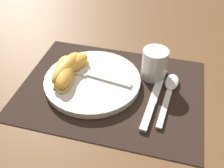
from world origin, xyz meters
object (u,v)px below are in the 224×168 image
at_px(citrus_wedge_1, 67,68).
at_px(citrus_wedge_2, 64,72).
at_px(knife, 154,98).
at_px(citrus_wedge_0, 73,64).
at_px(juice_glass, 154,65).
at_px(spoon, 170,88).
at_px(fork, 91,75).
at_px(plate, 93,81).

height_order(citrus_wedge_1, citrus_wedge_2, citrus_wedge_1).
height_order(knife, citrus_wedge_0, citrus_wedge_0).
height_order(juice_glass, spoon, juice_glass).
relative_size(juice_glass, citrus_wedge_2, 0.58).
relative_size(knife, fork, 1.14).
relative_size(fork, citrus_wedge_1, 1.38).
xyz_separation_m(knife, spoon, (0.03, 0.04, 0.00)).
relative_size(fork, citrus_wedge_0, 1.73).
distance_m(juice_glass, spoon, 0.07).
relative_size(knife, citrus_wedge_0, 1.97).
xyz_separation_m(citrus_wedge_0, citrus_wedge_2, (-0.01, -0.04, 0.00)).
bearing_deg(knife, spoon, 51.61).
height_order(citrus_wedge_0, citrus_wedge_2, citrus_wedge_2).
height_order(plate, spoon, plate).
bearing_deg(plate, knife, -6.87).
xyz_separation_m(knife, fork, (-0.17, 0.03, 0.02)).
height_order(fork, citrus_wedge_1, citrus_wedge_1).
distance_m(juice_glass, citrus_wedge_1, 0.22).
relative_size(knife, spoon, 1.16).
height_order(juice_glass, citrus_wedge_2, juice_glass).
distance_m(juice_glass, citrus_wedge_0, 0.21).
relative_size(juice_glass, knife, 0.37).
distance_m(plate, citrus_wedge_2, 0.08).
bearing_deg(plate, citrus_wedge_1, 178.38).
distance_m(spoon, citrus_wedge_2, 0.27).
bearing_deg(fork, citrus_wedge_0, 161.87).
bearing_deg(plate, citrus_wedge_0, 155.70).
height_order(spoon, citrus_wedge_1, citrus_wedge_1).
bearing_deg(knife, juice_glass, 99.28).
relative_size(spoon, citrus_wedge_1, 1.37).
bearing_deg(citrus_wedge_2, citrus_wedge_0, 77.75).
distance_m(citrus_wedge_0, citrus_wedge_2, 0.04).
xyz_separation_m(spoon, citrus_wedge_0, (-0.26, 0.00, 0.03)).
xyz_separation_m(plate, juice_glass, (0.15, 0.07, 0.03)).
height_order(knife, citrus_wedge_1, citrus_wedge_1).
bearing_deg(citrus_wedge_1, citrus_wedge_0, 74.16).
bearing_deg(citrus_wedge_1, fork, 8.00).
relative_size(citrus_wedge_0, citrus_wedge_2, 0.80).
relative_size(plate, citrus_wedge_1, 1.76).
bearing_deg(citrus_wedge_0, citrus_wedge_2, -102.25).
bearing_deg(citrus_wedge_2, knife, -1.83).
xyz_separation_m(fork, citrus_wedge_2, (-0.06, -0.02, 0.01)).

